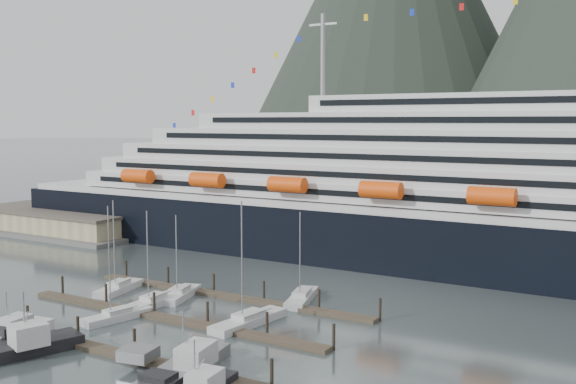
% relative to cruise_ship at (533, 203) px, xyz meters
% --- Properties ---
extents(ground, '(1600.00, 1600.00, 0.00)m').
position_rel_cruise_ship_xyz_m(ground, '(-30.03, -54.94, -12.04)').
color(ground, '#4C595A').
rests_on(ground, ground).
extents(cruise_ship, '(210.00, 30.40, 50.30)m').
position_rel_cruise_ship_xyz_m(cruise_ship, '(0.00, 0.00, 0.00)').
color(cruise_ship, black).
rests_on(cruise_ship, ground).
extents(warehouse, '(46.00, 20.00, 5.80)m').
position_rel_cruise_ship_xyz_m(warehouse, '(-102.03, -12.94, -9.79)').
color(warehouse, '#595956').
rests_on(warehouse, ground).
extents(dock_near, '(48.18, 2.28, 3.20)m').
position_rel_cruise_ship_xyz_m(dock_near, '(-34.95, -64.89, -11.73)').
color(dock_near, '#403329').
rests_on(dock_near, ground).
extents(dock_mid, '(48.18, 2.28, 3.20)m').
position_rel_cruise_ship_xyz_m(dock_mid, '(-34.95, -51.89, -11.73)').
color(dock_mid, '#403329').
rests_on(dock_mid, ground).
extents(dock_far, '(48.18, 2.28, 3.20)m').
position_rel_cruise_ship_xyz_m(dock_far, '(-34.95, -38.89, -11.73)').
color(dock_far, '#403329').
rests_on(dock_far, ground).
extents(sailboat_a, '(4.90, 10.13, 14.55)m').
position_rel_cruise_ship_xyz_m(sailboat_a, '(-50.93, -44.57, -11.60)').
color(sailboat_a, '#BDBDBD').
rests_on(sailboat_a, ground).
extents(sailboat_b, '(4.47, 10.04, 15.47)m').
position_rel_cruise_ship_xyz_m(sailboat_b, '(-40.43, -55.24, -11.61)').
color(sailboat_b, '#BDBDBD').
rests_on(sailboat_b, ground).
extents(sailboat_c, '(3.24, 10.27, 14.03)m').
position_rel_cruise_ship_xyz_m(sailboat_c, '(-41.00, -47.79, -11.61)').
color(sailboat_c, '#BDBDBD').
rests_on(sailboat_c, ground).
extents(sailboat_d, '(4.16, 12.42, 16.48)m').
position_rel_cruise_ship_xyz_m(sailboat_d, '(-24.54, -48.19, -11.59)').
color(sailboat_d, '#BDBDBD').
rests_on(sailboat_d, ground).
extents(sailboat_f, '(5.52, 10.13, 12.88)m').
position_rel_cruise_ship_xyz_m(sailboat_f, '(-40.55, -42.66, -11.61)').
color(sailboat_f, '#BDBDBD').
rests_on(sailboat_f, ground).
extents(sailboat_g, '(5.76, 11.19, 13.55)m').
position_rel_cruise_ship_xyz_m(sailboat_g, '(-24.44, -34.95, -11.62)').
color(sailboat_g, '#BDBDBD').
rests_on(sailboat_g, ground).
extents(trawler_a, '(8.81, 12.14, 6.47)m').
position_rel_cruise_ship_xyz_m(trawler_a, '(-45.43, -68.01, -11.19)').
color(trawler_a, '#BDBDBD').
rests_on(trawler_a, ground).
extents(trawler_b, '(10.36, 12.77, 7.92)m').
position_rel_cruise_ship_xyz_m(trawler_b, '(-39.71, -69.90, -11.06)').
color(trawler_b, black).
rests_on(trawler_b, ground).
extents(trawler_c, '(10.49, 14.66, 7.28)m').
position_rel_cruise_ship_xyz_m(trawler_c, '(-20.64, -65.68, -11.12)').
color(trawler_c, gray).
rests_on(trawler_c, ground).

